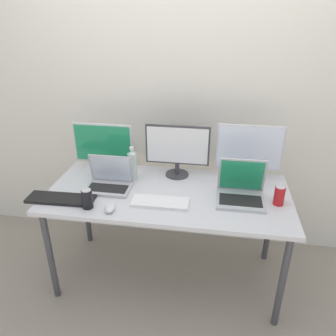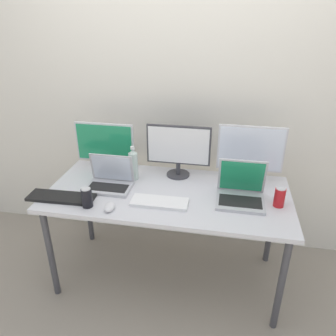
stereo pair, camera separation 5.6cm
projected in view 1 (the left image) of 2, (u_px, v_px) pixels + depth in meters
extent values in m
plane|color=gray|center=(168.00, 275.00, 2.53)|extent=(16.00, 16.00, 0.00)
cube|color=silver|center=(180.00, 90.00, 2.49)|extent=(7.00, 0.08, 2.60)
cylinder|color=#424247|center=(50.00, 256.00, 2.20)|extent=(0.04, 0.04, 0.71)
cylinder|color=#424247|center=(282.00, 282.00, 1.99)|extent=(0.04, 0.04, 0.71)
cylinder|color=#424247|center=(86.00, 206.00, 2.77)|extent=(0.04, 0.04, 0.71)
cylinder|color=#424247|center=(270.00, 222.00, 2.55)|extent=(0.04, 0.04, 0.71)
cube|color=silver|center=(168.00, 194.00, 2.22)|extent=(1.63, 0.75, 0.03)
cylinder|color=silver|center=(106.00, 169.00, 2.51)|extent=(0.18, 0.18, 0.01)
cylinder|color=silver|center=(105.00, 165.00, 2.50)|extent=(0.03, 0.03, 0.06)
cube|color=silver|center=(103.00, 143.00, 2.42)|extent=(0.44, 0.02, 0.29)
cube|color=#1E8C59|center=(103.00, 144.00, 2.41)|extent=(0.42, 0.01, 0.27)
cylinder|color=#38383D|center=(177.00, 174.00, 2.44)|extent=(0.17, 0.17, 0.01)
cylinder|color=#38383D|center=(177.00, 168.00, 2.41)|extent=(0.03, 0.03, 0.08)
cube|color=#38383D|center=(177.00, 145.00, 2.33)|extent=(0.46, 0.02, 0.29)
cube|color=white|center=(177.00, 146.00, 2.32)|extent=(0.44, 0.01, 0.26)
cylinder|color=silver|center=(246.00, 179.00, 2.37)|extent=(0.20, 0.20, 0.01)
cylinder|color=silver|center=(246.00, 174.00, 2.35)|extent=(0.03, 0.03, 0.08)
cube|color=silver|center=(250.00, 148.00, 2.26)|extent=(0.45, 0.02, 0.32)
cube|color=silver|center=(250.00, 148.00, 2.25)|extent=(0.43, 0.01, 0.30)
cube|color=#B7B7BC|center=(109.00, 188.00, 2.23)|extent=(0.30, 0.21, 0.02)
cube|color=black|center=(108.00, 188.00, 2.21)|extent=(0.27, 0.11, 0.00)
cube|color=#B7B7BC|center=(111.00, 168.00, 2.26)|extent=(0.30, 0.04, 0.20)
cube|color=silver|center=(111.00, 169.00, 2.26)|extent=(0.27, 0.03, 0.18)
cube|color=#B7B7BC|center=(240.00, 200.00, 2.10)|extent=(0.30, 0.26, 0.02)
cube|color=black|center=(241.00, 200.00, 2.07)|extent=(0.27, 0.14, 0.00)
cube|color=#B7B7BC|center=(242.00, 175.00, 2.12)|extent=(0.30, 0.07, 0.25)
cube|color=#1E8C59|center=(242.00, 176.00, 2.12)|extent=(0.27, 0.06, 0.22)
cube|color=white|center=(160.00, 202.00, 2.07)|extent=(0.36, 0.14, 0.02)
cube|color=black|center=(61.00, 199.00, 2.11)|extent=(0.44, 0.15, 0.02)
ellipsoid|color=silver|center=(110.00, 208.00, 2.00)|extent=(0.07, 0.11, 0.04)
cylinder|color=silver|center=(132.00, 167.00, 2.33)|extent=(0.06, 0.06, 0.20)
cone|color=silver|center=(132.00, 152.00, 2.28)|extent=(0.06, 0.06, 0.03)
cylinder|color=white|center=(132.00, 148.00, 2.27)|extent=(0.03, 0.03, 0.02)
cylinder|color=black|center=(87.00, 199.00, 2.01)|extent=(0.07, 0.07, 0.12)
cylinder|color=silver|center=(86.00, 190.00, 1.98)|extent=(0.06, 0.06, 0.00)
cylinder|color=red|center=(279.00, 196.00, 2.05)|extent=(0.07, 0.07, 0.12)
cylinder|color=silver|center=(281.00, 187.00, 2.02)|extent=(0.06, 0.06, 0.00)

